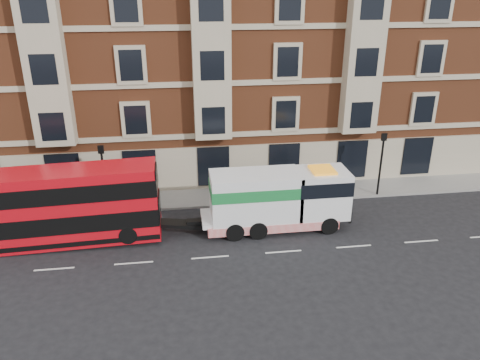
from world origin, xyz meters
name	(u,v)px	position (x,y,z in m)	size (l,w,h in m)	color
ground	(210,257)	(0.00, 0.00, 0.00)	(120.00, 120.00, 0.00)	black
sidewalk	(201,197)	(0.00, 7.50, 0.07)	(90.00, 3.00, 0.15)	slate
victorian_terrace	(197,34)	(0.50, 15.00, 10.07)	(45.00, 12.00, 20.40)	brown
lamp_post_west	(104,174)	(-6.00, 6.20, 2.68)	(0.35, 0.15, 4.35)	black
lamp_post_east	(381,160)	(12.00, 6.20, 2.68)	(0.35, 0.15, 4.35)	black
double_decker_bus	(59,206)	(-7.97, 2.72, 2.30)	(10.71, 2.46, 4.34)	red
tow_truck	(275,199)	(4.09, 2.72, 1.89)	(8.58, 2.53, 3.57)	white
pedestrian	(18,202)	(-11.47, 6.60, 0.90)	(0.55, 0.36, 1.51)	#182730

